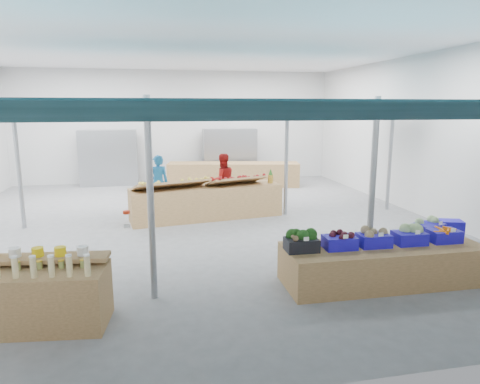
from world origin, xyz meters
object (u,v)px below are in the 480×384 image
Objects in this scene: fruit_counter at (207,202)px; veg_counter at (382,264)px; bottle_shelf at (39,295)px; vendor_right at (223,181)px; vendor_left at (158,183)px; crate_stack at (450,233)px.

veg_counter is at bearing -72.77° from fruit_counter.
bottle_shelf reaches higher than veg_counter.
bottle_shelf is at bearing 52.31° from vendor_right.
vendor_left is (-3.47, 5.83, 0.46)m from veg_counter.
fruit_counter is (2.87, 5.10, -0.01)m from bottle_shelf.
vendor_right is (1.80, 0.00, 0.00)m from vendor_left.
fruit_counter reaches higher than crate_stack.
vendor_left reaches higher than crate_stack.
bottle_shelf is 3.29× the size of crate_stack.
crate_stack is at bearing -44.33° from fruit_counter.
crate_stack is 7.32m from vendor_left.
veg_counter is at bearing 10.95° from bottle_shelf.
veg_counter is 0.84× the size of fruit_counter.
veg_counter is 2.09× the size of vendor_left.
bottle_shelf reaches higher than crate_stack.
vendor_left is 1.00× the size of vendor_right.
fruit_counter is 2.50× the size of vendor_right.
bottle_shelf is 5.85m from fruit_counter.
vendor_left is at bearing 121.58° from veg_counter.
bottle_shelf is 5.16m from veg_counter.
veg_counter is 6.08m from vendor_right.
bottle_shelf is at bearing -127.82° from fruit_counter.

